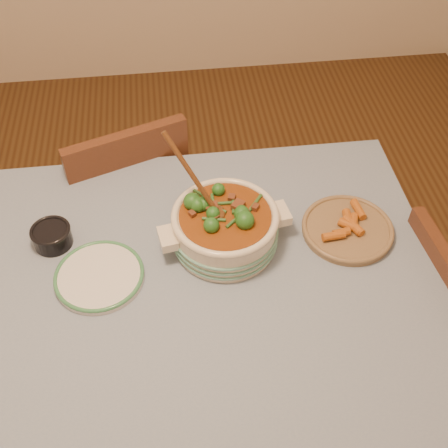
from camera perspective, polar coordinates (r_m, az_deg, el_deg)
name	(u,v)px	position (r m, az deg, el deg)	size (l,w,h in m)	color
floor	(156,416)	(2.16, -6.90, -18.80)	(4.50, 4.50, 0.00)	#442713
dining_table	(135,314)	(1.58, -9.06, -8.97)	(1.68, 1.08, 0.76)	brown
stew_casserole	(225,225)	(1.53, 0.09, -0.14)	(0.37, 0.33, 0.35)	beige
white_plate	(99,276)	(1.54, -12.56, -5.17)	(0.32, 0.32, 0.02)	silver
condiment_bowl	(52,235)	(1.64, -17.11, -1.11)	(0.12, 0.12, 0.06)	black
fried_plate	(348,228)	(1.64, 12.45, -0.39)	(0.30, 0.30, 0.04)	#836648
chair_far	(128,199)	(2.11, -9.74, 2.52)	(0.52, 0.52, 0.87)	#5D2E1C
chair_right	(445,323)	(1.91, 21.52, -9.33)	(0.41, 0.41, 0.81)	#5D2E1C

